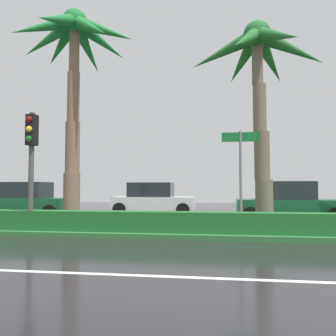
{
  "coord_description": "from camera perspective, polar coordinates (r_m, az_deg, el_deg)",
  "views": [
    {
      "loc": [
        -1.43,
        -3.9,
        1.48
      ],
      "look_at": [
        -3.99,
        13.07,
        2.4
      ],
      "focal_mm": 38.14,
      "sensor_mm": 36.0,
      "label": 1
    }
  ],
  "objects": [
    {
      "name": "car_in_traffic_second",
      "position": [
        19.14,
        -2.4,
        -5.02
      ],
      "size": [
        4.3,
        2.02,
        1.72
      ],
      "color": "white",
      "rests_on": "ground_plane"
    },
    {
      "name": "median_strip",
      "position": [
        12.07,
        15.54,
        -9.63
      ],
      "size": [
        85.5,
        4.0,
        0.15
      ],
      "primitive_type": "cube",
      "color": "#2D6B33",
      "rests_on": "ground_plane"
    },
    {
      "name": "traffic_signal_median_left",
      "position": [
        11.81,
        -21.02,
        2.89
      ],
      "size": [
        0.28,
        0.43,
        3.65
      ],
      "color": "#4C4C47",
      "rests_on": "median_strip"
    },
    {
      "name": "ground_plane",
      "position": [
        13.07,
        15.01,
        -9.68
      ],
      "size": [
        90.0,
        42.0,
        0.1
      ],
      "primitive_type": "cube",
      "color": "black"
    },
    {
      "name": "street_name_sign",
      "position": [
        10.79,
        11.52,
        0.19
      ],
      "size": [
        1.1,
        0.08,
        3.0
      ],
      "color": "slate",
      "rests_on": "median_strip"
    },
    {
      "name": "median_hedge",
      "position": [
        10.65,
        16.43,
        -8.49
      ],
      "size": [
        76.5,
        0.7,
        0.6
      ],
      "color": "#1E6028",
      "rests_on": "median_strip"
    },
    {
      "name": "car_in_traffic_leading",
      "position": [
        18.68,
        -21.77,
        -4.85
      ],
      "size": [
        4.3,
        2.02,
        1.72
      ],
      "color": "#195133",
      "rests_on": "ground_plane"
    },
    {
      "name": "palm_tree_mid_left",
      "position": [
        14.01,
        -14.77,
        17.12
      ],
      "size": [
        4.49,
        4.4,
        7.83
      ],
      "color": "#7E5D4B",
      "rests_on": "median_strip"
    },
    {
      "name": "near_lane_divider_stripe",
      "position": [
        6.25,
        22.52,
        -16.49
      ],
      "size": [
        81.0,
        0.14,
        0.01
      ],
      "primitive_type": "cube",
      "color": "white",
      "rests_on": "ground_plane"
    },
    {
      "name": "car_in_traffic_third",
      "position": [
        15.95,
        18.54,
        -5.26
      ],
      "size": [
        4.3,
        2.02,
        1.72
      ],
      "color": "#195133",
      "rests_on": "ground_plane"
    },
    {
      "name": "palm_tree_centre_left",
      "position": [
        12.57,
        14.26,
        15.11
      ],
      "size": [
        4.56,
        4.37,
        6.83
      ],
      "color": "#6C5D4C",
      "rests_on": "median_strip"
    }
  ]
}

